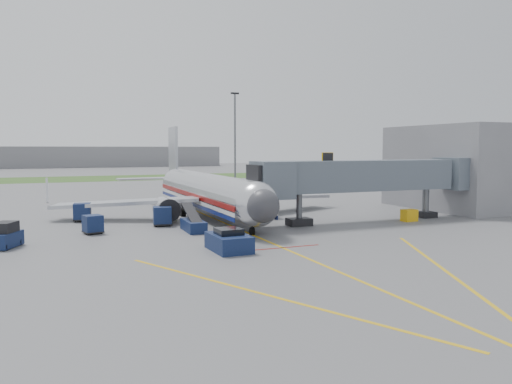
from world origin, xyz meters
name	(u,v)px	position (x,y,z in m)	size (l,w,h in m)	color
ground	(261,239)	(0.00, 0.00, 0.00)	(400.00, 400.00, 0.00)	#565659
grass_strip	(119,178)	(0.00, 90.00, 0.01)	(300.00, 25.00, 0.01)	#2D4C1E
apron_markings	(304,257)	(0.00, -7.40, 0.00)	(21.52, 50.00, 0.01)	gold
airliner	(207,191)	(0.00, 15.25, 2.65)	(32.10, 35.67, 10.25)	silver
jet_bridge	(361,177)	(12.86, 5.00, 4.47)	(25.30, 4.00, 6.90)	slate
terminal	(457,167)	(30.00, 10.00, 5.00)	(10.00, 16.00, 10.00)	slate
light_mast_right	(235,134)	(25.00, 75.00, 10.78)	(2.00, 0.44, 20.40)	#595B60
distant_terminal	(66,157)	(-10.00, 170.00, 4.00)	(120.00, 14.00, 8.00)	slate
pushback_tug	(229,241)	(-4.00, -3.50, 0.68)	(2.49, 3.96, 1.62)	#0D1D3A
baggage_tug	(5,236)	(-18.81, 3.76, 0.84)	(2.43, 3.07, 1.91)	#0D1D3A
baggage_cart_a	(162,216)	(-5.99, 9.82, 0.92)	(1.88, 1.88, 1.81)	#0D1D3A
baggage_cart_b	(93,224)	(-12.40, 7.64, 0.81)	(1.81, 1.81, 1.60)	#0D1D3A
baggage_cart_c	(82,212)	(-12.80, 15.77, 0.92)	(1.89, 1.89, 1.80)	#0D1D3A
belt_loader	(193,225)	(-4.09, 5.73, 0.57)	(1.58, 4.69, 2.28)	#0D1D3A
ground_power_cart	(409,215)	(17.50, 3.30, 0.59)	(1.55, 1.09, 1.19)	#E0A30D
ramp_worker	(174,211)	(-4.15, 12.78, 0.92)	(0.67, 0.44, 1.83)	#9CCB17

